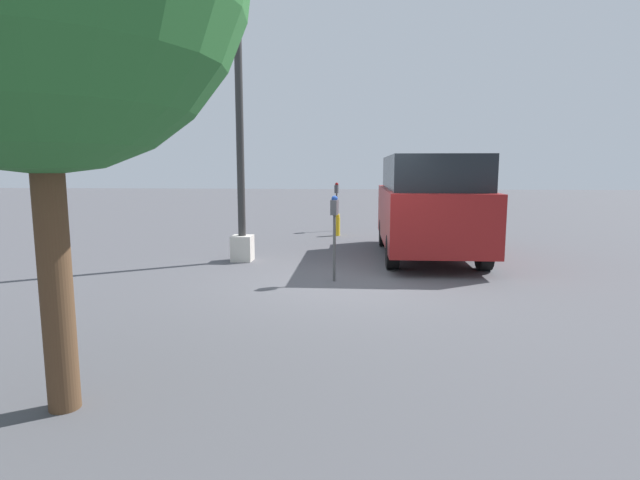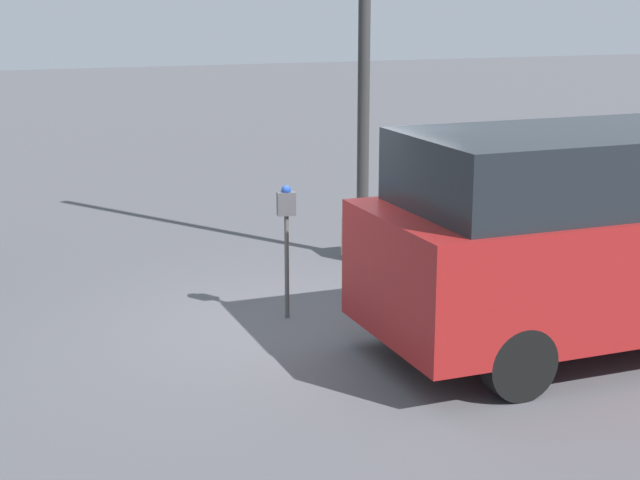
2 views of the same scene
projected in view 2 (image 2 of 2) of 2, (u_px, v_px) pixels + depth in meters
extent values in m
plane|color=#4C4C51|center=(303.00, 327.00, 10.74)|extent=(80.00, 80.00, 0.00)
cylinder|color=#4C4C4C|center=(287.00, 267.00, 10.90)|extent=(0.05, 0.05, 1.18)
cube|color=#47474C|center=(286.00, 204.00, 10.73)|extent=(0.21, 0.14, 0.26)
sphere|color=navy|center=(286.00, 190.00, 10.69)|extent=(0.11, 0.11, 0.11)
cube|color=beige|center=(362.00, 238.00, 13.50)|extent=(0.44, 0.44, 0.55)
cube|color=maroon|center=(600.00, 258.00, 9.95)|extent=(4.85, 2.07, 1.19)
cube|color=black|center=(596.00, 166.00, 9.68)|extent=(3.88, 1.90, 0.72)
cylinder|color=black|center=(426.00, 305.00, 10.38)|extent=(0.69, 0.25, 0.69)
cylinder|color=black|center=(518.00, 362.00, 8.76)|extent=(0.69, 0.25, 0.69)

